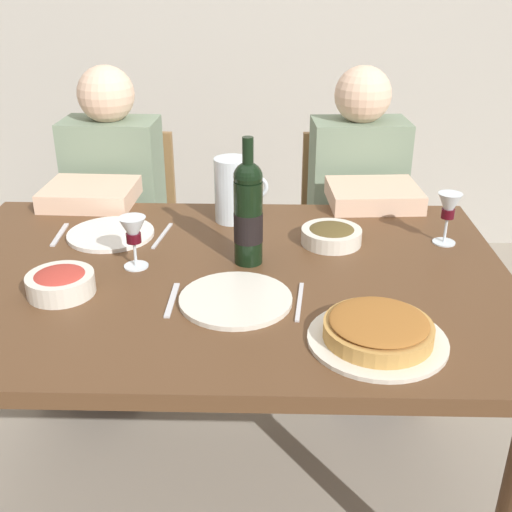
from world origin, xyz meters
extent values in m
plane|color=gray|center=(0.00, 0.00, 0.00)|extent=(8.00, 8.00, 0.00)
cube|color=brown|center=(0.00, 0.00, 0.74)|extent=(1.50, 1.00, 0.04)
cylinder|color=brown|center=(-0.67, 0.42, 0.36)|extent=(0.07, 0.07, 0.72)
cylinder|color=brown|center=(0.67, 0.42, 0.36)|extent=(0.07, 0.07, 0.72)
cylinder|color=black|center=(0.07, 0.07, 0.87)|extent=(0.07, 0.07, 0.22)
sphere|color=black|center=(0.07, 0.07, 1.00)|extent=(0.07, 0.07, 0.07)
cylinder|color=black|center=(0.07, 0.07, 1.05)|extent=(0.03, 0.03, 0.09)
cylinder|color=black|center=(0.07, 0.07, 0.86)|extent=(0.08, 0.08, 0.08)
cylinder|color=silver|center=(0.02, 0.36, 0.86)|extent=(0.11, 0.11, 0.20)
cylinder|color=silver|center=(0.02, 0.36, 0.82)|extent=(0.10, 0.10, 0.12)
torus|color=silver|center=(0.09, 0.36, 0.87)|extent=(0.07, 0.01, 0.07)
cylinder|color=silver|center=(0.36, -0.31, 0.77)|extent=(0.29, 0.29, 0.01)
cylinder|color=#C18E47|center=(0.36, -0.31, 0.79)|extent=(0.23, 0.23, 0.03)
ellipsoid|color=#9E6028|center=(0.36, -0.31, 0.81)|extent=(0.21, 0.21, 0.02)
cylinder|color=silver|center=(-0.37, -0.12, 0.79)|extent=(0.16, 0.16, 0.05)
ellipsoid|color=#B2382D|center=(-0.37, -0.12, 0.80)|extent=(0.13, 0.13, 0.04)
cylinder|color=silver|center=(0.30, 0.19, 0.78)|extent=(0.17, 0.17, 0.04)
ellipsoid|color=brown|center=(0.30, 0.19, 0.80)|extent=(0.14, 0.14, 0.03)
cylinder|color=silver|center=(0.62, 0.20, 0.76)|extent=(0.06, 0.06, 0.00)
cylinder|color=silver|center=(0.62, 0.20, 0.80)|extent=(0.01, 0.01, 0.07)
cone|color=silver|center=(0.62, 0.20, 0.87)|extent=(0.07, 0.07, 0.08)
cylinder|color=#470A14|center=(0.62, 0.20, 0.85)|extent=(0.04, 0.04, 0.03)
cylinder|color=silver|center=(-0.22, 0.03, 0.76)|extent=(0.06, 0.06, 0.00)
cylinder|color=silver|center=(-0.22, 0.03, 0.80)|extent=(0.01, 0.01, 0.06)
cone|color=silver|center=(-0.22, 0.03, 0.86)|extent=(0.07, 0.07, 0.07)
cylinder|color=#470A14|center=(-0.22, 0.03, 0.84)|extent=(0.04, 0.04, 0.03)
cylinder|color=silver|center=(0.05, -0.15, 0.77)|extent=(0.27, 0.27, 0.01)
cylinder|color=white|center=(-0.33, 0.23, 0.77)|extent=(0.25, 0.25, 0.01)
cube|color=silver|center=(-0.10, -0.15, 0.76)|extent=(0.01, 0.16, 0.00)
cube|color=silver|center=(0.20, -0.15, 0.76)|extent=(0.03, 0.18, 0.00)
cube|color=silver|center=(-0.18, 0.23, 0.76)|extent=(0.03, 0.18, 0.00)
cube|color=silver|center=(-0.48, 0.23, 0.76)|extent=(0.02, 0.16, 0.00)
cube|color=olive|center=(-0.45, 0.82, 0.46)|extent=(0.42, 0.42, 0.02)
cube|color=olive|center=(-0.44, 1.00, 0.67)|extent=(0.36, 0.04, 0.40)
cylinder|color=olive|center=(-0.63, 0.66, 0.23)|extent=(0.04, 0.04, 0.45)
cylinder|color=olive|center=(-0.29, 0.64, 0.23)|extent=(0.04, 0.04, 0.45)
cylinder|color=olive|center=(-0.61, 1.00, 0.23)|extent=(0.04, 0.04, 0.45)
cylinder|color=olive|center=(-0.27, 0.98, 0.23)|extent=(0.04, 0.04, 0.45)
cube|color=gray|center=(-0.45, 0.78, 0.72)|extent=(0.35, 0.21, 0.50)
sphere|color=beige|center=(-0.45, 0.78, 1.06)|extent=(0.20, 0.20, 0.20)
cube|color=#33333D|center=(-0.46, 0.59, 0.47)|extent=(0.32, 0.39, 0.14)
cube|color=#33333D|center=(-0.46, 0.44, 0.20)|extent=(0.28, 0.13, 0.40)
cube|color=beige|center=(-0.46, 0.50, 0.79)|extent=(0.30, 0.25, 0.06)
cube|color=olive|center=(0.45, 0.83, 0.46)|extent=(0.43, 0.43, 0.02)
cube|color=olive|center=(0.44, 1.02, 0.67)|extent=(0.36, 0.05, 0.40)
cylinder|color=olive|center=(0.29, 0.65, 0.23)|extent=(0.04, 0.04, 0.45)
cylinder|color=olive|center=(0.63, 0.67, 0.23)|extent=(0.04, 0.04, 0.45)
cylinder|color=olive|center=(0.27, 0.99, 0.23)|extent=(0.04, 0.04, 0.45)
cylinder|color=olive|center=(0.61, 1.01, 0.23)|extent=(0.04, 0.04, 0.45)
cube|color=gray|center=(0.45, 0.79, 0.72)|extent=(0.35, 0.22, 0.50)
sphere|color=beige|center=(0.45, 0.79, 1.06)|extent=(0.20, 0.20, 0.20)
cube|color=#33333D|center=(0.46, 0.60, 0.47)|extent=(0.33, 0.40, 0.14)
cube|color=#33333D|center=(0.47, 0.45, 0.20)|extent=(0.28, 0.14, 0.40)
cube|color=beige|center=(0.47, 0.51, 0.79)|extent=(0.30, 0.26, 0.06)
camera|label=1|loc=(0.13, -1.43, 1.49)|focal=43.95mm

